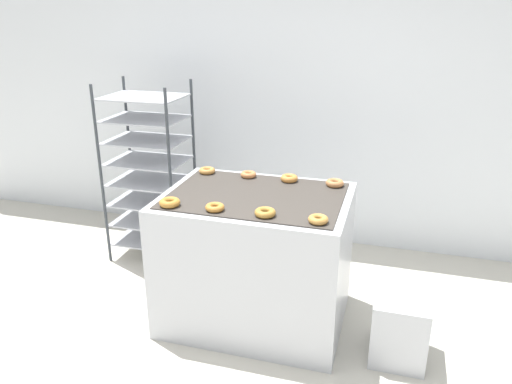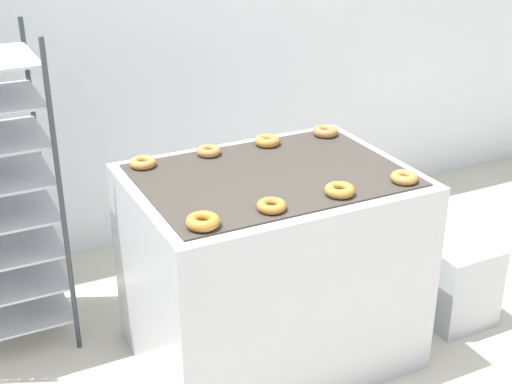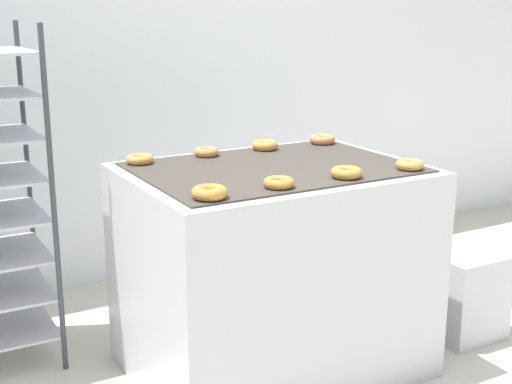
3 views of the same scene
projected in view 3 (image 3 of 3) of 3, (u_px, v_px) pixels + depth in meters
wall_back at (148, 41)px, 4.11m from camera, size 8.00×0.05×2.80m
fryer_machine at (273, 270)px, 3.15m from camera, size 1.23×0.92×0.94m
glaze_bin at (459, 293)px, 3.55m from camera, size 0.34×0.37×0.43m
donut_near_left at (209, 192)px, 2.53m from camera, size 0.13×0.13×0.04m
donut_near_midleft at (279, 183)px, 2.68m from camera, size 0.12×0.12×0.04m
donut_near_midright at (346, 173)px, 2.83m from camera, size 0.13×0.13×0.04m
donut_near_right at (410, 165)px, 2.97m from camera, size 0.12×0.12×0.04m
donut_far_left at (139, 159)px, 3.08m from camera, size 0.12×0.12×0.04m
donut_far_midleft at (207, 152)px, 3.23m from camera, size 0.11×0.11×0.04m
donut_far_midright at (265, 145)px, 3.37m from camera, size 0.12×0.12×0.04m
donut_far_right at (322, 139)px, 3.52m from camera, size 0.13×0.13×0.04m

